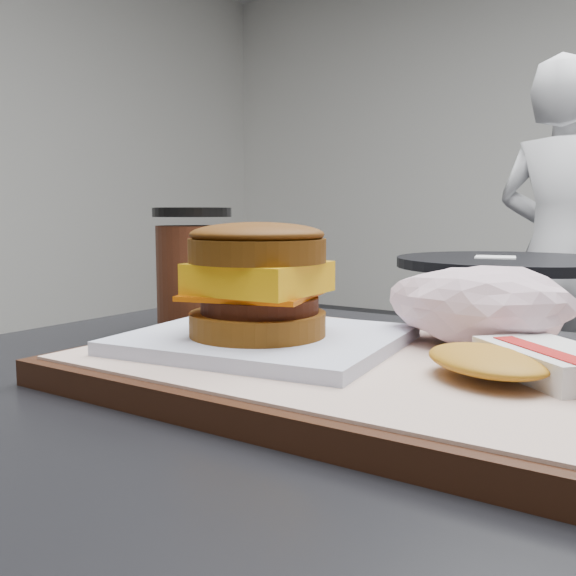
# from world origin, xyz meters

# --- Properties ---
(serving_tray) EXTENTS (0.38, 0.28, 0.02)m
(serving_tray) POSITION_xyz_m (-0.03, 0.01, 0.78)
(serving_tray) COLOR black
(serving_tray) RESTS_ON customer_table
(breakfast_sandwich) EXTENTS (0.21, 0.19, 0.09)m
(breakfast_sandwich) POSITION_xyz_m (-0.09, -0.01, 0.83)
(breakfast_sandwich) COLOR white
(breakfast_sandwich) RESTS_ON serving_tray
(hash_brown) EXTENTS (0.13, 0.13, 0.02)m
(hash_brown) POSITION_xyz_m (0.09, 0.01, 0.80)
(hash_brown) COLOR white
(hash_brown) RESTS_ON serving_tray
(crumpled_wrapper) EXTENTS (0.14, 0.11, 0.06)m
(crumpled_wrapper) POSITION_xyz_m (0.04, 0.09, 0.82)
(crumpled_wrapper) COLOR white
(crumpled_wrapper) RESTS_ON serving_tray
(coffee_cup) EXTENTS (0.08, 0.08, 0.12)m
(coffee_cup) POSITION_xyz_m (-0.26, 0.10, 0.83)
(coffee_cup) COLOR #431D10
(coffee_cup) RESTS_ON customer_table
(neighbor_table) EXTENTS (0.70, 0.70, 0.75)m
(neighbor_table) POSITION_xyz_m (-0.35, 1.65, 0.55)
(neighbor_table) COLOR black
(neighbor_table) RESTS_ON ground
(napkin) EXTENTS (0.15, 0.15, 0.00)m
(napkin) POSITION_xyz_m (-0.39, 1.63, 0.75)
(napkin) COLOR white
(napkin) RESTS_ON neighbor_table
(patron) EXTENTS (0.62, 0.50, 1.47)m
(patron) POSITION_xyz_m (-0.33, 2.26, 0.73)
(patron) COLOR silver
(patron) RESTS_ON ground
(bg_table_mid) EXTENTS (0.66, 0.66, 0.75)m
(bg_table_mid) POSITION_xyz_m (-2.40, 3.20, 0.56)
(bg_table_mid) COLOR black
(bg_table_mid) RESTS_ON ground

